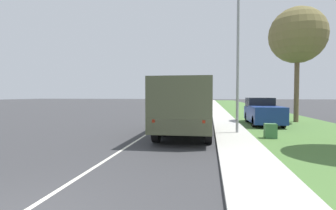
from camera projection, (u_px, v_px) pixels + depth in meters
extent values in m
plane|color=#38383A|center=(189.00, 108.00, 43.38)|extent=(180.00, 180.00, 0.00)
cube|color=silver|center=(189.00, 108.00, 43.38)|extent=(0.12, 120.00, 0.00)
cube|color=beige|center=(217.00, 107.00, 42.68)|extent=(1.80, 120.00, 0.12)
cube|color=#4C7538|center=(244.00, 108.00, 42.00)|extent=(7.00, 120.00, 0.02)
cube|color=#606647|center=(191.00, 103.00, 16.71)|extent=(2.59, 2.22, 2.16)
cube|color=#4C5138|center=(185.00, 103.00, 12.79)|extent=(2.59, 5.71, 2.31)
cube|color=#606647|center=(178.00, 126.00, 10.05)|extent=(2.46, 0.10, 0.60)
cube|color=red|center=(154.00, 121.00, 10.18)|extent=(0.12, 0.06, 0.12)
cube|color=red|center=(204.00, 122.00, 9.88)|extent=(0.12, 0.06, 0.12)
cylinder|color=black|center=(173.00, 120.00, 16.82)|extent=(0.30, 1.02, 1.02)
cylinder|color=black|center=(209.00, 120.00, 16.46)|extent=(0.30, 1.02, 1.02)
cylinder|color=black|center=(156.00, 131.00, 11.61)|extent=(0.30, 1.02, 1.02)
cylinder|color=black|center=(208.00, 132.00, 11.25)|extent=(0.30, 1.02, 1.02)
cylinder|color=black|center=(163.00, 126.00, 13.30)|extent=(0.30, 1.02, 1.02)
cylinder|color=black|center=(209.00, 127.00, 12.94)|extent=(0.30, 1.02, 1.02)
cube|color=silver|center=(196.00, 111.00, 25.21)|extent=(1.79, 4.59, 0.72)
cube|color=black|center=(197.00, 104.00, 25.27)|extent=(1.58, 2.07, 0.73)
cylinder|color=black|center=(189.00, 112.00, 26.79)|extent=(0.20, 0.64, 0.64)
cylinder|color=black|center=(205.00, 112.00, 26.55)|extent=(0.20, 0.64, 0.64)
cylinder|color=black|center=(187.00, 114.00, 23.89)|extent=(0.20, 0.64, 0.64)
cylinder|color=black|center=(205.00, 115.00, 23.64)|extent=(0.20, 0.64, 0.64)
cube|color=#B7BABF|center=(197.00, 106.00, 37.71)|extent=(1.92, 3.98, 0.65)
cube|color=black|center=(197.00, 101.00, 37.76)|extent=(1.69, 1.79, 0.68)
cylinder|color=black|center=(191.00, 107.00, 39.11)|extent=(0.20, 0.64, 0.64)
cylinder|color=black|center=(203.00, 107.00, 38.84)|extent=(0.20, 0.64, 0.64)
cylinder|color=black|center=(190.00, 108.00, 36.59)|extent=(0.20, 0.64, 0.64)
cylinder|color=black|center=(202.00, 108.00, 36.33)|extent=(0.20, 0.64, 0.64)
cube|color=#B7BABF|center=(200.00, 103.00, 50.08)|extent=(1.79, 4.49, 0.66)
cube|color=black|center=(200.00, 100.00, 50.14)|extent=(1.57, 2.02, 0.68)
cylinder|color=black|center=(196.00, 104.00, 51.63)|extent=(0.20, 0.64, 0.64)
cylinder|color=black|center=(204.00, 104.00, 51.38)|extent=(0.20, 0.64, 0.64)
cylinder|color=black|center=(195.00, 104.00, 48.79)|extent=(0.20, 0.64, 0.64)
cylinder|color=black|center=(204.00, 105.00, 48.55)|extent=(0.20, 0.64, 0.64)
cube|color=tan|center=(205.00, 101.00, 65.61)|extent=(1.92, 4.69, 0.67)
cube|color=black|center=(205.00, 99.00, 65.67)|extent=(1.69, 2.11, 0.69)
cylinder|color=black|center=(201.00, 102.00, 67.23)|extent=(0.20, 0.64, 0.64)
cylinder|color=black|center=(208.00, 102.00, 66.96)|extent=(0.20, 0.64, 0.64)
cylinder|color=black|center=(201.00, 102.00, 64.26)|extent=(0.20, 0.64, 0.64)
cylinder|color=black|center=(208.00, 102.00, 64.00)|extent=(0.20, 0.64, 0.64)
cube|color=navy|center=(263.00, 114.00, 18.29)|extent=(1.98, 5.01, 0.97)
cube|color=black|center=(260.00, 102.00, 19.69)|extent=(1.83, 2.10, 0.67)
cube|color=navy|center=(267.00, 107.00, 17.23)|extent=(1.98, 2.91, 0.12)
cylinder|color=black|center=(247.00, 117.00, 20.07)|extent=(0.24, 0.76, 0.76)
cylinder|color=black|center=(271.00, 117.00, 19.80)|extent=(0.24, 0.76, 0.76)
cylinder|color=black|center=(254.00, 121.00, 16.80)|extent=(0.24, 0.76, 0.76)
cylinder|color=black|center=(283.00, 122.00, 16.53)|extent=(0.24, 0.76, 0.76)
cylinder|color=gray|center=(238.00, 58.00, 13.70)|extent=(0.14, 0.14, 7.84)
cylinder|color=brown|center=(297.00, 86.00, 20.12)|extent=(0.36, 0.36, 5.48)
sphere|color=olive|center=(298.00, 35.00, 19.97)|extent=(4.24, 4.24, 4.24)
cube|color=#3D7042|center=(270.00, 131.00, 12.58)|extent=(0.55, 0.45, 0.70)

